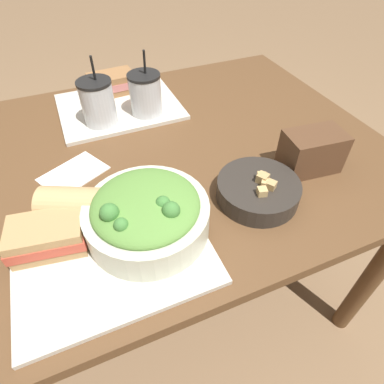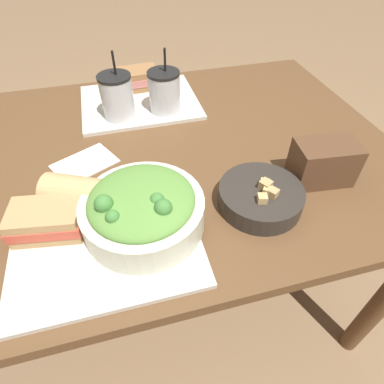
{
  "view_description": "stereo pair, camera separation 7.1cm",
  "coord_description": "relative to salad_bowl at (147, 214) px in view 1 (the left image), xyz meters",
  "views": [
    {
      "loc": [
        -0.09,
        -0.7,
        1.28
      ],
      "look_at": [
        0.1,
        -0.23,
        0.78
      ],
      "focal_mm": 30.0,
      "sensor_mm": 36.0,
      "label": 1
    },
    {
      "loc": [
        -0.03,
        -0.72,
        1.28
      ],
      "look_at": [
        0.1,
        -0.23,
        0.78
      ],
      "focal_mm": 30.0,
      "sensor_mm": 36.0,
      "label": 2
    }
  ],
  "objects": [
    {
      "name": "sandwich_far",
      "position": [
        0.07,
        0.64,
        -0.02
      ],
      "size": [
        0.16,
        0.11,
        0.06
      ],
      "rotation": [
        0.0,
        0.0,
        0.06
      ],
      "color": "olive",
      "rests_on": "tray_far"
    },
    {
      "name": "sandwich_near",
      "position": [
        -0.19,
        0.03,
        -0.02
      ],
      "size": [
        0.16,
        0.11,
        0.06
      ],
      "rotation": [
        0.0,
        0.0,
        -0.15
      ],
      "color": "tan",
      "rests_on": "tray_near"
    },
    {
      "name": "drink_cup_dark",
      "position": [
        -0.01,
        0.46,
        0.01
      ],
      "size": [
        0.1,
        0.1,
        0.2
      ],
      "color": "silver",
      "rests_on": "tray_far"
    },
    {
      "name": "baguette_near",
      "position": [
        -0.12,
        0.09,
        -0.01
      ],
      "size": [
        0.17,
        0.14,
        0.08
      ],
      "rotation": [
        0.0,
        0.0,
        1.12
      ],
      "color": "tan",
      "rests_on": "tray_near"
    },
    {
      "name": "tray_near",
      "position": [
        -0.08,
        -0.02,
        -0.06
      ],
      "size": [
        0.38,
        0.31,
        0.01
      ],
      "color": "beige",
      "rests_on": "dining_table"
    },
    {
      "name": "drink_cup_red",
      "position": [
        0.14,
        0.46,
        0.01
      ],
      "size": [
        0.1,
        0.1,
        0.2
      ],
      "color": "silver",
      "rests_on": "tray_far"
    },
    {
      "name": "chip_bag",
      "position": [
        0.45,
        0.05,
        -0.01
      ],
      "size": [
        0.15,
        0.1,
        0.1
      ],
      "rotation": [
        0.0,
        0.0,
        -0.1
      ],
      "color": "brown",
      "rests_on": "dining_table"
    },
    {
      "name": "dining_table",
      "position": [
        0.01,
        0.27,
        -0.15
      ],
      "size": [
        1.47,
        0.95,
        0.74
      ],
      "color": "brown",
      "rests_on": "ground_plane"
    },
    {
      "name": "tray_far",
      "position": [
        0.07,
        0.54,
        -0.06
      ],
      "size": [
        0.38,
        0.31,
        0.01
      ],
      "color": "beige",
      "rests_on": "dining_table"
    },
    {
      "name": "soup_bowl",
      "position": [
        0.27,
        0.0,
        -0.03
      ],
      "size": [
        0.19,
        0.19,
        0.07
      ],
      "color": "#2D2823",
      "rests_on": "dining_table"
    },
    {
      "name": "ground_plane",
      "position": [
        0.01,
        0.27,
        -0.8
      ],
      "size": [
        12.0,
        12.0,
        0.0
      ],
      "primitive_type": "plane",
      "color": "#846647"
    },
    {
      "name": "napkin_folded",
      "position": [
        -0.12,
        0.26,
        -0.06
      ],
      "size": [
        0.19,
        0.17,
        0.0
      ],
      "color": "white",
      "rests_on": "dining_table"
    },
    {
      "name": "salad_bowl",
      "position": [
        0.0,
        0.0,
        0.0
      ],
      "size": [
        0.25,
        0.25,
        0.11
      ],
      "color": "beige",
      "rests_on": "tray_near"
    }
  ]
}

